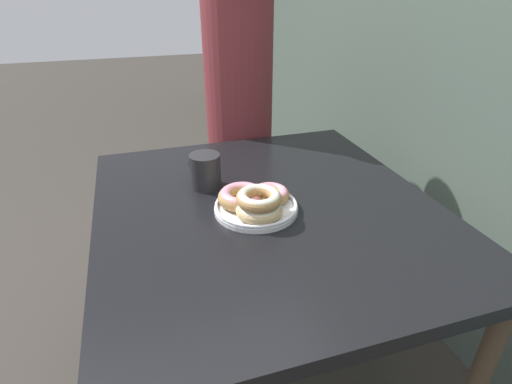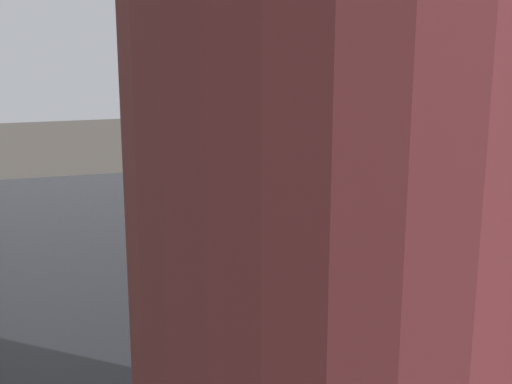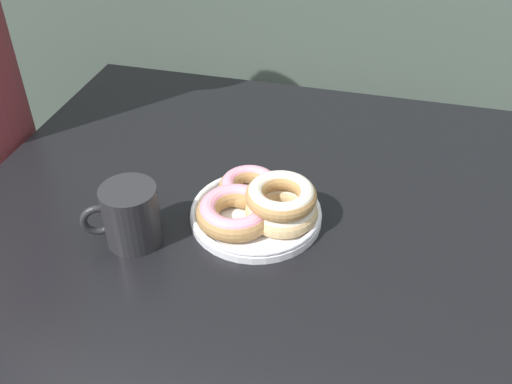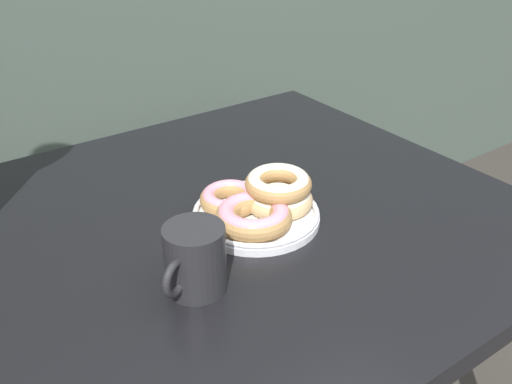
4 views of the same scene
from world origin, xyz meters
TOP-DOWN VIEW (x-y plane):
  - dining_table at (0.00, 0.36)m, footprint 1.05×0.96m
  - donut_plate at (0.02, 0.32)m, footprint 0.25×0.25m
  - coffee_mug at (-0.17, 0.21)m, footprint 0.12×0.09m
  - person_figure at (-0.71, 0.47)m, footprint 0.39×0.28m

SIDE VIEW (x-z plane):
  - dining_table at x=0.00m, z-range 0.29..1.02m
  - person_figure at x=-0.71m, z-range 0.03..1.49m
  - donut_plate at x=0.02m, z-range 0.72..0.80m
  - coffee_mug at x=-0.17m, z-range 0.73..0.83m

